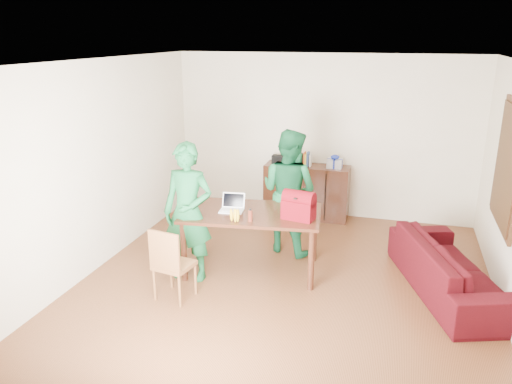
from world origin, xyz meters
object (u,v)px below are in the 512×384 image
(person_near, at_px, (188,212))
(person_far, at_px, (289,191))
(bottle, at_px, (250,215))
(sofa, at_px, (450,268))
(red_bag, at_px, (299,208))
(table, at_px, (252,219))
(laptop, at_px, (231,208))
(chair, at_px, (174,278))

(person_near, height_order, person_far, person_far)
(person_far, relative_size, bottle, 10.96)
(person_far, distance_m, sofa, 2.31)
(bottle, bearing_deg, person_far, 78.35)
(person_far, distance_m, red_bag, 0.92)
(table, relative_size, person_near, 1.06)
(bottle, bearing_deg, person_near, -174.39)
(laptop, distance_m, bottle, 0.43)
(person_near, bearing_deg, red_bag, 14.52)
(table, distance_m, bottle, 0.39)
(laptop, height_order, bottle, laptop)
(chair, height_order, red_bag, red_bag)
(table, relative_size, red_bag, 4.83)
(chair, bearing_deg, person_near, 103.01)
(laptop, bearing_deg, person_far, 49.99)
(red_bag, bearing_deg, bottle, -144.30)
(person_far, bearing_deg, table, 89.17)
(chair, xyz_separation_m, bottle, (0.75, 0.62, 0.64))
(person_near, relative_size, sofa, 0.83)
(person_near, distance_m, sofa, 3.25)
(sofa, bearing_deg, red_bag, 76.77)
(bottle, relative_size, sofa, 0.08)
(table, xyz_separation_m, bottle, (0.08, -0.33, 0.19))
(table, distance_m, sofa, 2.49)
(person_near, height_order, red_bag, person_near)
(chair, height_order, bottle, bottle)
(bottle, bearing_deg, sofa, 10.93)
(laptop, bearing_deg, table, 7.30)
(person_near, bearing_deg, table, 30.98)
(person_near, height_order, laptop, person_near)
(table, height_order, chair, chair)
(person_near, xyz_separation_m, bottle, (0.78, 0.08, 0.02))
(table, bearing_deg, chair, -132.39)
(red_bag, height_order, sofa, red_bag)
(laptop, relative_size, sofa, 0.15)
(person_near, bearing_deg, chair, -85.84)
(table, distance_m, chair, 1.24)
(chair, bearing_deg, bottle, 49.31)
(red_bag, relative_size, sofa, 0.18)
(table, height_order, person_far, person_far)
(person_near, bearing_deg, person_far, 50.31)
(chair, distance_m, person_far, 2.08)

